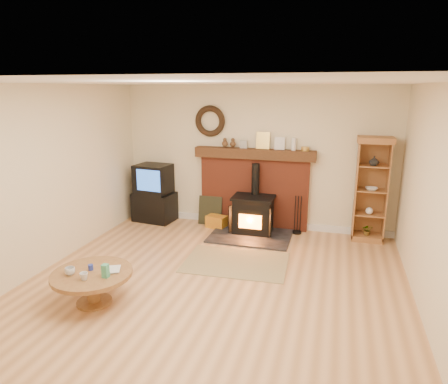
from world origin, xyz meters
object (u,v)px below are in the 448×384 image
(curio_cabinet, at_px, (371,189))
(coffee_table, at_px, (92,278))
(wood_stove, at_px, (253,216))
(tv_unit, at_px, (154,194))

(curio_cabinet, bearing_deg, coffee_table, -136.16)
(wood_stove, distance_m, coffee_table, 3.19)
(wood_stove, distance_m, curio_cabinet, 2.06)
(tv_unit, relative_size, coffee_table, 1.17)
(curio_cabinet, xyz_separation_m, coffee_table, (-3.30, -3.17, -0.56))
(wood_stove, relative_size, tv_unit, 1.25)
(tv_unit, bearing_deg, coffee_table, -77.78)
(coffee_table, bearing_deg, curio_cabinet, 43.84)
(curio_cabinet, relative_size, coffee_table, 1.85)
(tv_unit, xyz_separation_m, coffee_table, (0.67, -3.09, -0.20))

